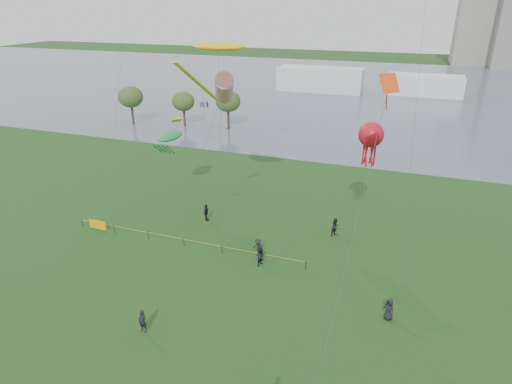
% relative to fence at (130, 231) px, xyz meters
% --- Properties ---
extents(ground_plane, '(400.00, 400.00, 0.00)m').
position_rel_fence_xyz_m(ground_plane, '(14.38, -12.50, -0.55)').
color(ground_plane, '#133310').
extents(lake, '(400.00, 120.00, 0.08)m').
position_rel_fence_xyz_m(lake, '(14.38, 87.50, -0.53)').
color(lake, slate).
rests_on(lake, ground_plane).
extents(building_low, '(16.00, 18.00, 28.00)m').
position_rel_fence_xyz_m(building_low, '(46.38, 155.50, 13.45)').
color(building_low, gray).
rests_on(building_low, ground_plane).
extents(pavilion_left, '(22.00, 8.00, 6.00)m').
position_rel_fence_xyz_m(pavilion_left, '(2.38, 82.50, 2.45)').
color(pavilion_left, silver).
rests_on(pavilion_left, ground_plane).
extents(pavilion_right, '(18.00, 7.00, 5.00)m').
position_rel_fence_xyz_m(pavilion_right, '(28.38, 85.50, 1.95)').
color(pavilion_right, white).
rests_on(pavilion_right, ground_plane).
extents(trees, '(23.16, 7.69, 7.28)m').
position_rel_fence_xyz_m(trees, '(-15.24, 38.48, 4.54)').
color(trees, '#3A271A').
rests_on(trees, ground_plane).
extents(fence, '(24.07, 0.07, 1.05)m').
position_rel_fence_xyz_m(fence, '(0.00, 0.00, 0.00)').
color(fence, black).
rests_on(fence, ground_plane).
extents(spectator_a, '(0.89, 1.00, 1.70)m').
position_rel_fence_xyz_m(spectator_a, '(14.21, -0.56, 0.30)').
color(spectator_a, black).
rests_on(spectator_a, ground_plane).
extents(spectator_b, '(1.29, 0.99, 1.76)m').
position_rel_fence_xyz_m(spectator_b, '(13.45, 0.75, 0.33)').
color(spectator_b, black).
rests_on(spectator_b, ground_plane).
extents(spectator_c, '(0.54, 1.14, 1.89)m').
position_rel_fence_xyz_m(spectator_c, '(5.86, 5.58, 0.39)').
color(spectator_c, black).
rests_on(spectator_c, ground_plane).
extents(spectator_d, '(1.05, 0.96, 1.80)m').
position_rel_fence_xyz_m(spectator_d, '(25.40, -4.26, 0.34)').
color(spectator_d, black).
rests_on(spectator_d, ground_plane).
extents(spectator_f, '(0.66, 0.44, 1.78)m').
position_rel_fence_xyz_m(spectator_f, '(8.98, -11.41, 0.34)').
color(spectator_f, black).
rests_on(spectator_f, ground_plane).
extents(spectator_g, '(1.14, 1.18, 1.91)m').
position_rel_fence_xyz_m(spectator_g, '(19.54, 6.93, 0.40)').
color(spectator_g, black).
rests_on(spectator_g, ground_plane).
extents(kite_stingray, '(4.70, 9.94, 18.50)m').
position_rel_fence_xyz_m(kite_stingray, '(8.68, 3.83, 17.48)').
color(kite_stingray, '#3F3F42').
extents(kite_windsock, '(4.54, 10.90, 15.36)m').
position_rel_fence_xyz_m(kite_windsock, '(6.42, 10.10, 12.83)').
color(kite_windsock, '#3F3F42').
extents(kite_creature, '(2.23, 11.31, 8.26)m').
position_rel_fence_xyz_m(kite_creature, '(0.03, 9.08, 7.27)').
color(kite_creature, '#3F3F42').
extents(kite_octopus, '(8.34, 7.57, 12.00)m').
position_rel_fence_xyz_m(kite_octopus, '(22.00, 6.61, 10.24)').
color(kite_octopus, '#3F3F42').
extents(kite_delta, '(2.37, 15.24, 17.51)m').
position_rel_fence_xyz_m(kite_delta, '(23.29, -3.50, 15.27)').
color(kite_delta, '#3F3F42').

